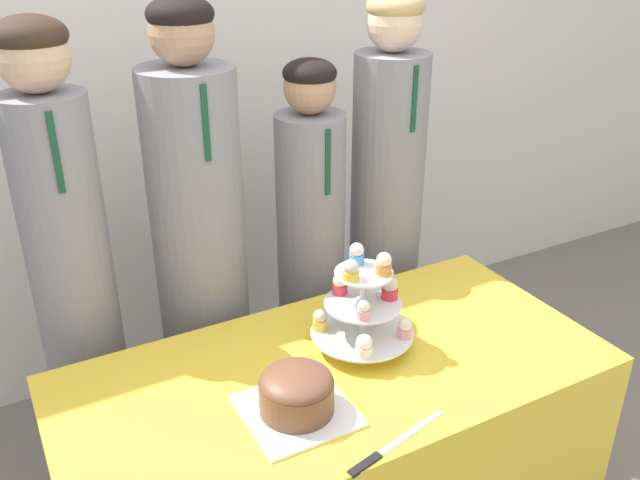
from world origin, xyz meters
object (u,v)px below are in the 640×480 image
student_2 (311,264)px  student_3 (385,223)px  round_cake (296,392)px  student_0 (76,292)px  cake_knife (382,453)px  cupcake_stand (363,304)px  student_1 (202,268)px

student_2 → student_3: size_ratio=0.88×
round_cake → student_0: (-0.40, 0.70, 0.04)m
round_cake → student_2: bearing=59.6°
cake_knife → student_2: size_ratio=0.22×
student_2 → student_0: bearing=180.0°
cupcake_stand → student_0: (-0.70, 0.53, -0.04)m
cupcake_stand → student_1: (-0.30, 0.53, -0.06)m
cupcake_stand → student_2: size_ratio=0.22×
round_cake → cupcake_stand: cupcake_stand is taller
round_cake → student_1: size_ratio=0.16×
round_cake → student_2: size_ratio=0.19×
student_0 → student_1: size_ratio=0.98×
student_0 → student_2: 0.82m
round_cake → student_3: student_3 is taller
cake_knife → student_2: student_2 is taller
cake_knife → cupcake_stand: 0.46m
student_2 → cake_knife: bearing=-108.0°
cake_knife → student_3: bearing=43.0°
student_1 → student_3: 0.73m
cake_knife → student_0: size_ratio=0.19×
student_1 → student_2: student_1 is taller
round_cake → student_1: bearing=89.6°
student_3 → cupcake_stand: bearing=-129.0°
round_cake → student_3: (0.73, 0.70, 0.02)m
round_cake → student_1: 0.70m
cupcake_stand → student_3: student_3 is taller
student_0 → student_1: 0.40m
cupcake_stand → student_2: student_2 is taller
round_cake → student_2: (0.41, 0.70, -0.07)m
cupcake_stand → student_3: size_ratio=0.19×
cake_knife → student_2: (0.30, 0.93, -0.01)m
cake_knife → cupcake_stand: bearing=51.2°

